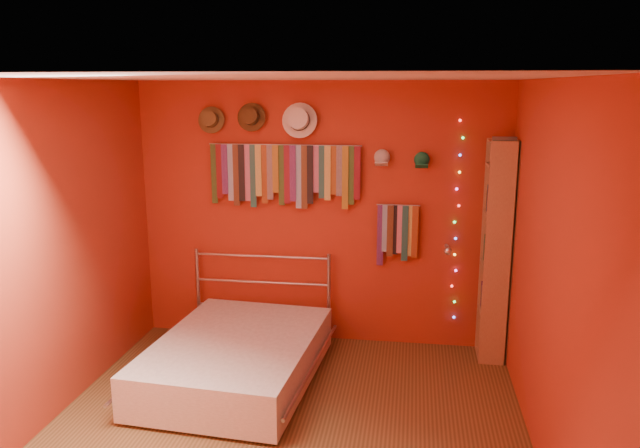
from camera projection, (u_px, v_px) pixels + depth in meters
The scene contains 16 objects.
ground at pixel (284, 431), 4.52m from camera, with size 3.50×3.50×0.00m, color #533B1C.
back_wall at pixel (320, 215), 5.94m from camera, with size 3.50×0.02×2.50m, color #B0291C.
right_wall at pixel (549, 277), 3.99m from camera, with size 0.02×3.50×2.50m, color #B0291C.
left_wall at pixel (45, 256), 4.50m from camera, with size 0.02×3.50×2.50m, color #B0291C.
ceiling at pixel (279, 78), 3.98m from camera, with size 3.50×3.50×0.02m, color white.
tie_rack at pixel (283, 172), 5.84m from camera, with size 1.45×0.03×0.60m.
small_tie_rack at pixel (397, 231), 5.79m from camera, with size 0.40×0.03×0.59m.
fedora_olive at pixel (210, 119), 5.80m from camera, with size 0.25×0.14×0.25m.
fedora_brown at pixel (251, 117), 5.74m from camera, with size 0.27×0.14×0.26m.
fedora_white at pixel (299, 120), 5.67m from camera, with size 0.33×0.18×0.32m.
cap_white at pixel (382, 157), 5.68m from camera, with size 0.16×0.20×0.16m.
cap_green at pixel (422, 160), 5.63m from camera, with size 0.16×0.20×0.16m.
fairy_lights at pixel (457, 222), 5.72m from camera, with size 0.06×0.02×1.87m.
reading_lamp at pixel (448, 250), 5.58m from camera, with size 0.07×0.31×0.09m.
bookshelf at pixel (501, 251), 5.53m from camera, with size 0.25×0.34×2.00m.
bed at pixel (237, 358), 5.24m from camera, with size 1.48×1.89×0.89m.
Camera 1 is at (0.87, -4.00, 2.45)m, focal length 35.00 mm.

